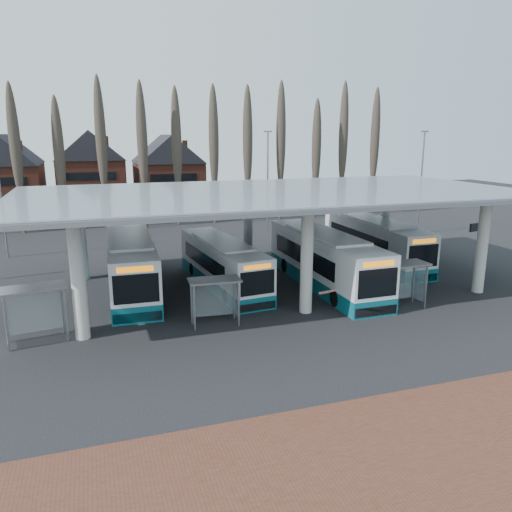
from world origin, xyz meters
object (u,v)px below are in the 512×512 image
object	(u,v)px
bus_1	(222,264)
bus_3	(374,242)
shelter_2	(401,275)
bus_0	(131,264)
shelter_0	(34,301)
bus_2	(324,260)
shelter_1	(214,291)

from	to	relation	value
bus_1	bus_3	size ratio (longest dim) A/B	0.92
bus_1	shelter_2	bearing A→B (deg)	-46.25
bus_0	shelter_0	bearing A→B (deg)	-123.52
bus_0	shelter_0	size ratio (longest dim) A/B	4.01
bus_1	bus_3	xyz separation A→B (m)	(12.94, 2.48, 0.15)
bus_1	shelter_2	size ratio (longest dim) A/B	3.88
bus_3	shelter_2	size ratio (longest dim) A/B	4.20
bus_2	shelter_2	distance (m)	5.86
bus_0	shelter_1	xyz separation A→B (m)	(3.68, -7.63, 0.16)
bus_0	bus_3	distance (m)	18.81
bus_2	shelter_1	world-z (taller)	bus_2
bus_3	shelter_2	world-z (taller)	bus_3
bus_0	shelter_0	distance (m)	8.77
bus_3	bus_0	bearing A→B (deg)	-175.41
bus_2	shelter_0	xyz separation A→B (m)	(-17.35, -4.10, 0.33)
bus_1	bus_2	world-z (taller)	bus_2
bus_1	shelter_1	bearing A→B (deg)	-113.92
bus_1	bus_2	xyz separation A→B (m)	(6.45, -2.00, 0.22)
bus_2	shelter_1	bearing A→B (deg)	-152.29
bus_1	bus_0	bearing A→B (deg)	163.92
shelter_1	shelter_2	distance (m)	10.90
shelter_0	shelter_2	world-z (taller)	shelter_0
bus_0	bus_1	distance (m)	5.90
bus_0	shelter_1	bearing A→B (deg)	-62.29
shelter_1	bus_0	bearing A→B (deg)	118.45
shelter_0	shelter_1	distance (m)	8.78
bus_3	shelter_0	bearing A→B (deg)	-160.04
shelter_1	bus_2	bearing A→B (deg)	30.92
bus_3	shelter_0	size ratio (longest dim) A/B	3.87
shelter_2	bus_0	bearing A→B (deg)	147.85
shelter_2	shelter_1	bearing A→B (deg)	173.76
bus_3	shelter_2	distance (m)	10.74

